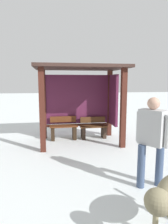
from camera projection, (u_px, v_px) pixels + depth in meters
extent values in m
plane|color=white|center=(80.00, 142.00, 6.41)|extent=(60.00, 60.00, 0.00)
cube|color=#441E15|center=(42.00, 110.00, 5.38)|extent=(0.15, 0.15, 2.31)
cube|color=#441E15|center=(123.00, 109.00, 5.76)|extent=(0.15, 0.15, 2.31)
cube|color=#441E15|center=(44.00, 105.00, 6.73)|extent=(0.15, 0.15, 2.31)
cube|color=#441E15|center=(109.00, 104.00, 7.10)|extent=(0.15, 0.15, 2.31)
cube|color=#32211C|center=(80.00, 67.00, 6.06)|extent=(2.73, 1.82, 0.09)
cube|color=#531C38|center=(77.00, 99.00, 6.89)|extent=(2.15, 0.08, 1.67)
cube|color=#441E15|center=(78.00, 125.00, 7.00)|extent=(2.15, 0.06, 0.08)
cube|color=#531C38|center=(113.00, 100.00, 6.64)|extent=(0.08, 0.76, 1.67)
cube|color=#572C15|center=(64.00, 126.00, 6.64)|extent=(0.92, 0.38, 0.04)
cube|color=#572C15|center=(63.00, 119.00, 6.78)|extent=(0.88, 0.04, 0.20)
cube|color=black|center=(74.00, 133.00, 6.74)|extent=(0.12, 0.32, 0.44)
cube|color=black|center=(53.00, 134.00, 6.62)|extent=(0.12, 0.32, 0.44)
cube|color=#4E2E17|center=(94.00, 126.00, 6.81)|extent=(0.92, 0.35, 0.04)
cube|color=#4E2E17|center=(93.00, 120.00, 6.94)|extent=(0.88, 0.04, 0.20)
cube|color=#30231B|center=(104.00, 132.00, 6.91)|extent=(0.12, 0.30, 0.40)
cube|color=#30231B|center=(83.00, 133.00, 6.79)|extent=(0.12, 0.30, 0.40)
cube|color=#B5B5B7|center=(152.00, 127.00, 3.54)|extent=(0.46, 0.51, 0.63)
sphere|color=tan|center=(154.00, 103.00, 3.48)|extent=(0.22, 0.22, 0.22)
cylinder|color=#3B4C6C|center=(141.00, 166.00, 3.62)|extent=(0.19, 0.19, 0.80)
cylinder|color=#3B4C6C|center=(159.00, 165.00, 3.68)|extent=(0.19, 0.19, 0.80)
cylinder|color=#B5B5B7|center=(139.00, 126.00, 3.74)|extent=(0.12, 0.12, 0.57)
cylinder|color=#B5B5B7|center=(167.00, 132.00, 3.35)|extent=(0.12, 0.12, 0.57)
sphere|color=gray|center=(158.00, 202.00, 2.16)|extent=(0.30, 0.30, 0.30)
cylinder|color=gray|center=(155.00, 224.00, 2.48)|extent=(0.07, 0.07, 0.35)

